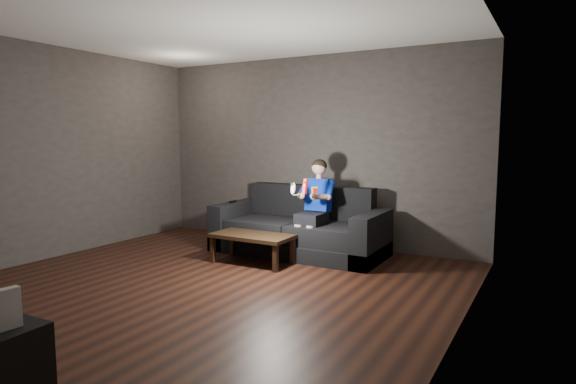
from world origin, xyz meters
The scene contains 12 objects.
floor centered at (0.00, 0.00, 0.00)m, with size 5.00×5.00×0.00m, color black.
back_wall centered at (0.00, 2.50, 1.35)m, with size 5.00×0.04×2.70m, color #373330.
left_wall centered at (-2.50, 0.00, 1.35)m, with size 0.04×5.00×2.70m, color #373330.
right_wall centered at (2.50, 0.00, 1.35)m, with size 0.04×5.00×2.70m, color #373330.
ceiling centered at (0.00, 0.00, 2.70)m, with size 5.00×5.00×0.02m, color white.
sofa centered at (0.16, 1.84, 0.29)m, with size 2.28×0.99×0.88m.
child centered at (0.42, 1.78, 0.75)m, with size 0.47×0.58×1.16m.
wii_remote_red centered at (0.51, 1.33, 0.96)m, with size 0.06×0.08×0.19m.
nunchuk_white centered at (0.34, 1.33, 0.92)m, with size 0.07×0.10×0.16m.
wii_remote_black centered at (-0.87, 1.75, 0.64)m, with size 0.05×0.15×0.03m.
coffee_table centered at (-0.09, 1.08, 0.31)m, with size 1.00×0.51×0.36m.
wii_console centered at (0.48, -2.27, 0.58)m, with size 0.06×0.18×0.23m, color silver.
Camera 1 is at (3.13, -3.75, 1.54)m, focal length 30.00 mm.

